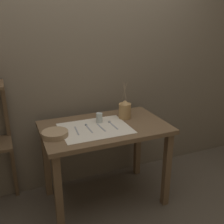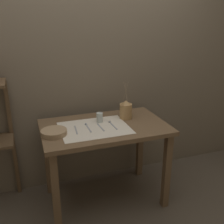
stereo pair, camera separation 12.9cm
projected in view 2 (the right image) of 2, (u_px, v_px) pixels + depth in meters
ground_plane at (105, 198)px, 2.66m from camera, size 12.00×12.00×0.00m
stone_wall_back at (90, 72)px, 2.67m from camera, size 7.00×0.06×2.40m
wooden_table at (104, 137)px, 2.43m from camera, size 1.14×0.71×0.80m
linen_cloth at (95, 128)px, 2.33m from camera, size 0.61×0.47×0.00m
pitcher_with_flowers at (126, 110)px, 2.53m from camera, size 0.12×0.12×0.37m
wooden_bowl at (54, 132)px, 2.19m from camera, size 0.22×0.22×0.04m
glass_tumbler_near at (100, 117)px, 2.44m from camera, size 0.06×0.06×0.09m
fork_inner at (76, 130)px, 2.28m from camera, size 0.03×0.18×0.00m
spoon_outer at (87, 126)px, 2.36m from camera, size 0.02×0.19×0.02m
fork_outer at (101, 127)px, 2.33m from camera, size 0.02×0.18×0.00m
spoon_inner at (111, 123)px, 2.42m from camera, size 0.02×0.19×0.02m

